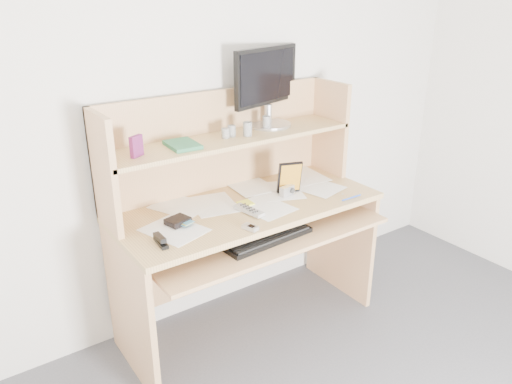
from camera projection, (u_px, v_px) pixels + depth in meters
back_wall at (214, 99)px, 2.65m from camera, size 3.60×0.04×2.50m
desk at (240, 209)px, 2.68m from camera, size 1.40×0.70×1.30m
paper_clutter at (248, 204)px, 2.60m from camera, size 1.32×0.54×0.01m
keyboard at (266, 236)px, 2.45m from camera, size 0.48×0.20×0.03m
tv_remote at (249, 210)px, 2.50m from camera, size 0.08×0.18×0.02m
flip_phone at (250, 227)px, 2.32m from camera, size 0.06×0.09×0.02m
stapler at (161, 240)px, 2.19m from camera, size 0.04×0.12×0.04m
wallet at (178, 221)px, 2.37m from camera, size 0.12×0.11×0.03m
sticky_note_pad at (245, 203)px, 2.60m from camera, size 0.08×0.08×0.01m
digital_camera at (287, 191)px, 2.69m from camera, size 0.09×0.05×0.05m
game_case at (290, 178)px, 2.69m from camera, size 0.13×0.06×0.18m
blue_pen at (351, 198)px, 2.66m from camera, size 0.14×0.01×0.01m
card_box at (136, 146)px, 2.26m from camera, size 0.07×0.05×0.10m
shelf_book at (182, 145)px, 2.42m from camera, size 0.15×0.20×0.02m
chip_stack_a at (232, 131)px, 2.58m from camera, size 0.04×0.04×0.06m
chip_stack_b at (247, 129)px, 2.58m from camera, size 0.06×0.06×0.07m
chip_stack_c at (225, 133)px, 2.55m from camera, size 0.05×0.05×0.05m
chip_stack_d at (266, 123)px, 2.70m from camera, size 0.06×0.06×0.08m
monitor at (267, 84)px, 2.72m from camera, size 0.48×0.25×0.42m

